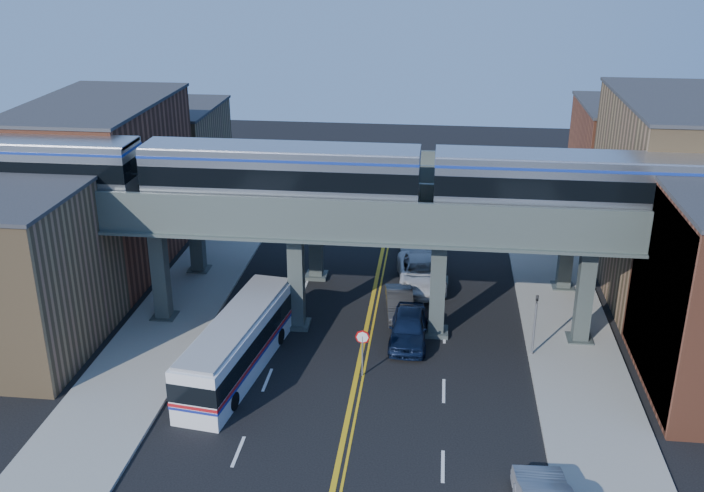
{
  "coord_description": "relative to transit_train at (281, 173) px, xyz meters",
  "views": [
    {
      "loc": [
        3.79,
        -31.94,
        21.37
      ],
      "look_at": [
        -0.84,
        8.22,
        5.09
      ],
      "focal_mm": 40.0,
      "sensor_mm": 36.0,
      "label": 1
    }
  ],
  "objects": [
    {
      "name": "car_lane_c",
      "position": [
        7.61,
        6.5,
        -8.35
      ],
      "size": [
        3.51,
        6.59,
        1.76
      ],
      "primitive_type": "imported",
      "rotation": [
        0.0,
        0.0,
        0.09
      ],
      "color": "white",
      "rests_on": "ground"
    },
    {
      "name": "ground",
      "position": [
        4.67,
        -8.0,
        -9.23
      ],
      "size": [
        120.0,
        120.0,
        0.0
      ],
      "primitive_type": "plane",
      "color": "black",
      "rests_on": "ground"
    },
    {
      "name": "traffic_signal",
      "position": [
        13.87,
        -2.0,
        -6.93
      ],
      "size": [
        0.15,
        0.18,
        4.1
      ],
      "color": "slate",
      "rests_on": "ground"
    },
    {
      "name": "building_west_c",
      "position": [
        -13.83,
        21.0,
        -5.23
      ],
      "size": [
        8.0,
        10.0,
        8.0
      ],
      "primitive_type": "cube",
      "color": "olive",
      "rests_on": "ground"
    },
    {
      "name": "transit_bus",
      "position": [
        -1.48,
        -5.13,
        -7.76
      ],
      "size": [
        3.98,
        11.38,
        2.87
      ],
      "rotation": [
        0.0,
        0.0,
        1.43
      ],
      "color": "white",
      "rests_on": "ground"
    },
    {
      "name": "car_lane_b",
      "position": [
        6.47,
        2.12,
        -8.49
      ],
      "size": [
        2.11,
        4.64,
        1.48
      ],
      "primitive_type": "imported",
      "rotation": [
        0.0,
        0.0,
        0.13
      ],
      "color": "#28282A",
      "rests_on": "ground"
    },
    {
      "name": "sidewalk_west",
      "position": [
        -6.83,
        2.0,
        -9.15
      ],
      "size": [
        5.0,
        70.0,
        0.16
      ],
      "primitive_type": "cube",
      "color": "gray",
      "rests_on": "ground"
    },
    {
      "name": "mural_panel",
      "position": [
        19.22,
        -4.0,
        -4.48
      ],
      "size": [
        0.1,
        9.5,
        9.5
      ],
      "primitive_type": "cube",
      "color": "teal",
      "rests_on": "ground"
    },
    {
      "name": "car_lane_a",
      "position": [
        7.16,
        -1.09,
        -8.35
      ],
      "size": [
        2.11,
        5.17,
        1.76
      ],
      "primitive_type": "imported",
      "rotation": [
        0.0,
        0.0,
        -0.01
      ],
      "color": "#0E1935",
      "rests_on": "ground"
    },
    {
      "name": "elevated_viaduct_far",
      "position": [
        4.67,
        7.0,
        -2.76
      ],
      "size": [
        52.0,
        3.6,
        7.4
      ],
      "color": "#38413E",
      "rests_on": "ground"
    },
    {
      "name": "building_west_b",
      "position": [
        -13.83,
        8.0,
        -3.73
      ],
      "size": [
        8.0,
        14.0,
        11.0
      ],
      "primitive_type": "cube",
      "color": "brown",
      "rests_on": "ground"
    },
    {
      "name": "building_east_c",
      "position": [
        23.17,
        21.0,
        -4.73
      ],
      "size": [
        8.0,
        10.0,
        9.0
      ],
      "primitive_type": "cube",
      "color": "brown",
      "rests_on": "ground"
    },
    {
      "name": "building_east_b",
      "position": [
        23.17,
        8.0,
        -3.23
      ],
      "size": [
        8.0,
        14.0,
        12.0
      ],
      "primitive_type": "cube",
      "color": "olive",
      "rests_on": "ground"
    },
    {
      "name": "stop_sign",
      "position": [
        4.97,
        -5.0,
        -7.47
      ],
      "size": [
        0.76,
        0.09,
        2.63
      ],
      "color": "slate",
      "rests_on": "ground"
    },
    {
      "name": "transit_train",
      "position": [
        0.0,
        0.0,
        0.0
      ],
      "size": [
        46.34,
        2.9,
        3.38
      ],
      "color": "black",
      "rests_on": "elevated_viaduct_near"
    },
    {
      "name": "elevated_viaduct_near",
      "position": [
        4.67,
        0.0,
        -2.76
      ],
      "size": [
        52.0,
        3.6,
        7.4
      ],
      "color": "#38413E",
      "rests_on": "ground"
    },
    {
      "name": "sidewalk_east",
      "position": [
        16.17,
        2.0,
        -9.15
      ],
      "size": [
        5.0,
        70.0,
        0.16
      ],
      "primitive_type": "cube",
      "color": "gray",
      "rests_on": "ground"
    },
    {
      "name": "building_west_a",
      "position": [
        -13.83,
        -4.0,
        -4.73
      ],
      "size": [
        8.0,
        10.0,
        9.0
      ],
      "primitive_type": "cube",
      "color": "olive",
      "rests_on": "ground"
    },
    {
      "name": "car_lane_d",
      "position": [
        7.13,
        12.49,
        -8.34
      ],
      "size": [
        2.97,
        6.33,
        1.79
      ],
      "primitive_type": "imported",
      "rotation": [
        0.0,
        0.0,
        0.08
      ],
      "color": "#B3B4B8",
      "rests_on": "ground"
    }
  ]
}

